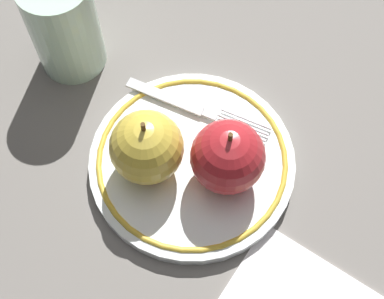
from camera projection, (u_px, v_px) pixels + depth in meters
ground_plane at (206, 156)px, 0.58m from camera, size 2.00×2.00×0.00m
plate at (192, 162)px, 0.57m from camera, size 0.22×0.22×0.02m
apple_red_whole at (228, 157)px, 0.52m from camera, size 0.07×0.07×0.08m
apple_second_whole at (147, 147)px, 0.52m from camera, size 0.07×0.07×0.08m
fork at (192, 108)px, 0.58m from camera, size 0.16×0.07×0.00m
drinking_glass at (64, 25)px, 0.58m from camera, size 0.08×0.08×0.12m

